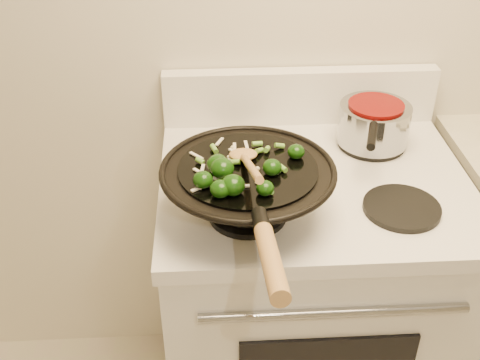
{
  "coord_description": "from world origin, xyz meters",
  "views": [
    {
      "loc": [
        -0.4,
        -0.08,
        1.76
      ],
      "look_at": [
        -0.33,
        1.01,
        1.03
      ],
      "focal_mm": 45.0,
      "sensor_mm": 36.0,
      "label": 1
    }
  ],
  "objects": [
    {
      "name": "wooden_spoon",
      "position": [
        -0.32,
        0.98,
        1.09
      ],
      "size": [
        0.07,
        0.29,
        0.12
      ],
      "color": "#A97C43",
      "rests_on": "wok"
    },
    {
      "name": "wok",
      "position": [
        -0.32,
        1.02,
        1.0
      ],
      "size": [
        0.39,
        0.65,
        0.18
      ],
      "color": "black",
      "rests_on": "stove"
    },
    {
      "name": "saucepan",
      "position": [
        0.04,
        1.32,
        0.99
      ],
      "size": [
        0.19,
        0.3,
        0.11
      ],
      "color": "#919499",
      "rests_on": "stove"
    },
    {
      "name": "stirfry",
      "position": [
        -0.35,
        0.98,
        1.07
      ],
      "size": [
        0.26,
        0.25,
        0.05
      ],
      "color": "black",
      "rests_on": "wok"
    },
    {
      "name": "stove",
      "position": [
        -0.14,
        1.17,
        0.47
      ],
      "size": [
        0.78,
        0.67,
        1.08
      ],
      "color": "white",
      "rests_on": "ground"
    }
  ]
}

